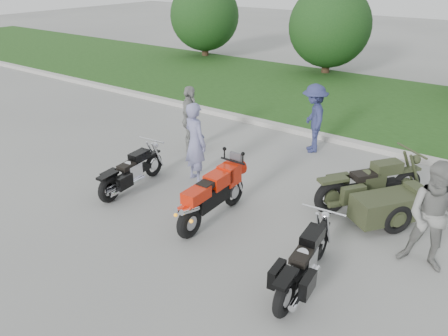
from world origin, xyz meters
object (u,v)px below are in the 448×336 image
Objects in this scene: cruiser_right at (303,265)px; person_stripe at (195,143)px; person_denim at (314,119)px; person_back at (190,119)px; cruiser_left at (130,173)px; cruiser_sidecar at (379,198)px; sportbike_red at (211,195)px; person_grey at (435,218)px.

person_stripe reaches higher than cruiser_right.
person_back is (-2.71, -1.94, -0.03)m from person_denim.
person_denim is (2.35, 4.51, 0.52)m from cruiser_left.
person_denim is at bearing 57.85° from cruiser_left.
cruiser_sidecar is 1.28× the size of person_denim.
sportbike_red is at bearing 157.27° from cruiser_right.
cruiser_sidecar is at bearing 78.83° from cruiser_right.
cruiser_right reaches higher than cruiser_left.
cruiser_left is 1.09× the size of person_stripe.
person_grey is at bearing -130.22° from person_back.
person_denim is 3.33m from person_back.
person_denim reaches higher than cruiser_right.
cruiser_left is at bearing -121.37° from cruiser_sidecar.
cruiser_right is 6.05m from person_back.
person_denim is at bearing -95.50° from person_stripe.
person_back is at bearing -88.62° from person_denim.
cruiser_left is 0.96× the size of cruiser_right.
person_grey is at bearing 4.32° from cruiser_left.
person_back is at bearing 135.66° from sportbike_red.
cruiser_right is at bearing -59.81° from cruiser_sidecar.
person_back is (-5.04, 3.31, 0.48)m from cruiser_right.
cruiser_sidecar is 1.23× the size of person_grey.
cruiser_sidecar is at bearing 12.76° from person_denim.
cruiser_left is 1.08× the size of person_grey.
sportbike_red reaches higher than cruiser_sidecar.
cruiser_right is 1.14× the size of person_stripe.
person_back is (-6.52, 1.60, -0.06)m from person_grey.
sportbike_red is 2.32m from cruiser_left.
person_back reaches higher than cruiser_sidecar.
person_back reaches higher than cruiser_right.
cruiser_left is 5.39m from cruiser_sidecar.
sportbike_red is at bearing 156.90° from person_stripe.
person_denim is (-2.34, 5.25, 0.50)m from cruiser_right.
person_stripe reaches higher than person_back.
person_grey is 6.71m from person_back.
person_grey reaches higher than person_stripe.
sportbike_red reaches higher than cruiser_right.
sportbike_red is 1.92m from person_stripe.
cruiser_right is (4.68, -0.74, 0.02)m from cruiser_left.
cruiser_sidecar is 5.38m from person_back.
sportbike_red is at bearing -168.94° from person_grey.
person_grey is at bearing 44.10° from cruiser_right.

